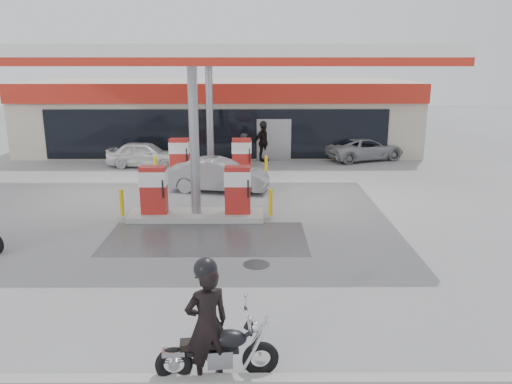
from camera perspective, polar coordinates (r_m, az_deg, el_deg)
ground at (r=15.14m, az=-7.63°, el=-5.26°), size 90.00×90.00×0.00m
wet_patch at (r=15.08m, az=-5.74°, el=-5.27°), size 6.00×3.00×0.00m
drain_cover at (r=13.15m, az=0.04°, el=-8.28°), size 0.70×0.70×0.01m
kerb at (r=8.94m, az=-13.55°, el=-20.34°), size 28.00×0.25×0.15m
store_building at (r=30.26m, az=-3.98°, el=8.82°), size 22.00×8.22×4.00m
canopy at (r=19.19m, az=-6.28°, el=15.06°), size 16.00×10.02×5.51m
pump_island_near at (r=16.81m, az=-6.87°, el=-0.64°), size 5.14×1.30×1.78m
pump_island_far at (r=22.62m, az=-5.19°, el=3.42°), size 5.14×1.30×1.78m
main_motorcycle at (r=8.70m, az=-4.18°, el=-17.87°), size 2.07×0.79×1.06m
biker_main at (r=8.41m, az=-5.62°, el=-14.80°), size 0.88×0.76×2.03m
sedan_white at (r=25.51m, az=-12.60°, el=4.25°), size 3.82×1.78×1.27m
attendant at (r=25.02m, az=-1.33°, el=4.86°), size 0.83×0.95×1.66m
hatchback_silver at (r=20.25m, az=-4.32°, el=1.96°), size 4.21×2.07×1.33m
parked_car_left at (r=29.14m, az=-19.22°, el=5.14°), size 4.66×1.95×1.34m
parked_car_right at (r=27.30m, az=12.33°, el=4.86°), size 4.70×3.37×1.19m
biker_walking at (r=26.23m, az=0.83°, el=5.69°), size 1.17×1.16×1.99m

